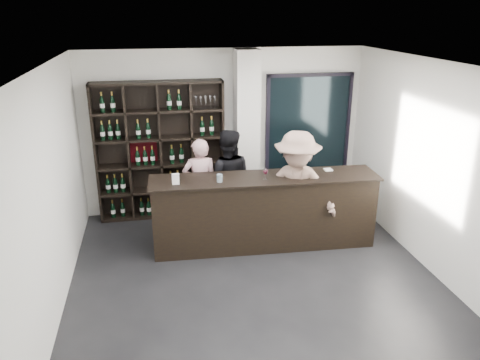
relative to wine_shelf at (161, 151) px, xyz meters
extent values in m
cube|color=black|center=(1.15, -2.57, -1.20)|extent=(5.00, 5.50, 0.01)
cube|color=silver|center=(1.50, -0.10, 0.25)|extent=(0.40, 0.40, 2.90)
cube|color=black|center=(2.70, 0.12, 0.20)|extent=(1.60, 0.08, 2.10)
cube|color=black|center=(2.70, 0.12, 0.20)|extent=(1.48, 0.02, 1.98)
cube|color=black|center=(1.50, -1.47, -0.64)|extent=(3.39, 0.63, 1.11)
cube|color=black|center=(1.50, -1.47, -0.07)|extent=(3.47, 0.71, 0.03)
imported|color=#D9A3A7|center=(0.60, -0.72, -0.41)|extent=(0.59, 0.40, 1.58)
imported|color=black|center=(1.05, -0.72, -0.34)|extent=(0.95, 0.80, 1.71)
imported|color=#957464|center=(1.96, -1.61, -0.27)|extent=(1.37, 1.09, 1.86)
cylinder|color=silver|center=(0.80, -1.55, 0.00)|extent=(0.11, 0.11, 0.12)
cube|color=white|center=(2.54, -1.35, -0.05)|extent=(0.12, 0.12, 0.02)
cube|color=white|center=(0.17, -1.52, 0.02)|extent=(0.11, 0.06, 0.16)
camera|label=1|loc=(-0.11, -7.89, 2.33)|focal=35.00mm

